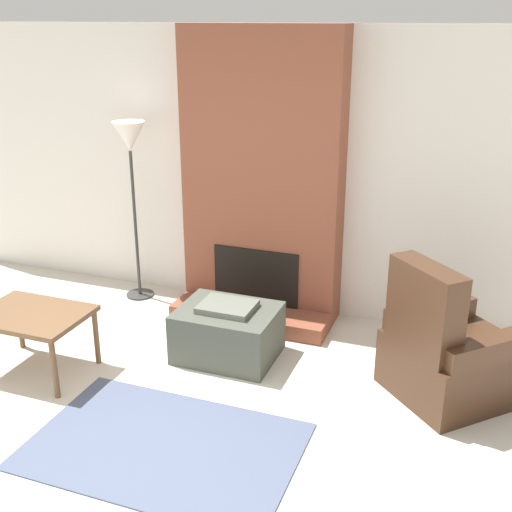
{
  "coord_description": "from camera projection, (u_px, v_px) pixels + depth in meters",
  "views": [
    {
      "loc": [
        1.91,
        -2.54,
        2.66
      ],
      "look_at": [
        0.0,
        2.58,
        0.61
      ],
      "focal_mm": 45.0,
      "sensor_mm": 36.0,
      "label": 1
    }
  ],
  "objects": [
    {
      "name": "floor_lamp_left",
      "position": [
        130.0,
        149.0,
        5.97
      ],
      "size": [
        0.31,
        0.31,
        1.75
      ],
      "color": "#333333",
      "rests_on": "ground_plane"
    },
    {
      "name": "area_rug",
      "position": [
        164.0,
        446.0,
        4.21
      ],
      "size": [
        1.76,
        1.15,
        0.01
      ],
      "primitive_type": "cube",
      "color": "#4C5670",
      "rests_on": "ground_plane"
    },
    {
      "name": "armchair",
      "position": [
        447.0,
        357.0,
        4.69
      ],
      "size": [
        1.15,
        1.15,
        1.07
      ],
      "rotation": [
        0.0,
        0.0,
        2.36
      ],
      "color": "#422819",
      "rests_on": "ground_plane"
    },
    {
      "name": "ottoman",
      "position": [
        228.0,
        332.0,
        5.27
      ],
      "size": [
        0.8,
        0.63,
        0.47
      ],
      "color": "#474C42",
      "rests_on": "ground_plane"
    },
    {
      "name": "side_table",
      "position": [
        32.0,
        319.0,
        4.96
      ],
      "size": [
        0.84,
        0.62,
        0.51
      ],
      "color": "brown",
      "rests_on": "ground_plane"
    },
    {
      "name": "fireplace",
      "position": [
        261.0,
        187.0,
        5.73
      ],
      "size": [
        1.45,
        0.68,
        2.6
      ],
      "color": "brown",
      "rests_on": "ground_plane"
    },
    {
      "name": "wall_back",
      "position": [
        269.0,
        173.0,
        5.89
      ],
      "size": [
        7.45,
        0.06,
        2.6
      ],
      "primitive_type": "cube",
      "color": "silver",
      "rests_on": "ground_plane"
    },
    {
      "name": "ground_plane",
      "position": [
        104.0,
        496.0,
        3.78
      ],
      "size": [
        24.0,
        24.0,
        0.0
      ],
      "primitive_type": "plane",
      "color": "beige"
    }
  ]
}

